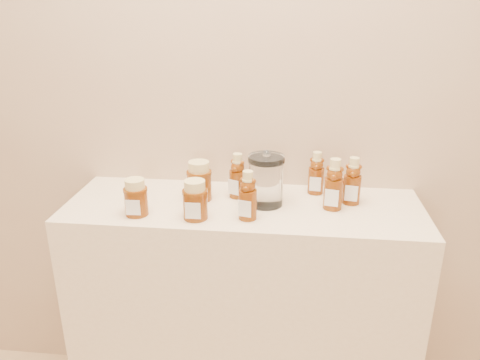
% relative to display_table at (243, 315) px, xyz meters
% --- Properties ---
extents(wall_back, '(3.50, 0.02, 2.70)m').
position_rel_display_table_xyz_m(wall_back, '(0.00, 0.20, 0.90)').
color(wall_back, tan).
rests_on(wall_back, ground).
extents(display_table, '(1.20, 0.40, 0.90)m').
position_rel_display_table_xyz_m(display_table, '(0.00, 0.00, 0.00)').
color(display_table, beige).
rests_on(display_table, ground).
extents(bear_bottle_back_left, '(0.08, 0.08, 0.18)m').
position_rel_display_table_xyz_m(bear_bottle_back_left, '(-0.03, 0.07, 0.54)').
color(bear_bottle_back_left, '#5B2507').
rests_on(bear_bottle_back_left, display_table).
extents(bear_bottle_back_mid, '(0.06, 0.06, 0.17)m').
position_rel_display_table_xyz_m(bear_bottle_back_mid, '(0.24, 0.13, 0.54)').
color(bear_bottle_back_mid, '#5B2507').
rests_on(bear_bottle_back_mid, display_table).
extents(bear_bottle_back_right, '(0.07, 0.07, 0.18)m').
position_rel_display_table_xyz_m(bear_bottle_back_right, '(0.36, 0.05, 0.54)').
color(bear_bottle_back_right, '#5B2507').
rests_on(bear_bottle_back_right, display_table).
extents(bear_bottle_front_left, '(0.07, 0.07, 0.18)m').
position_rel_display_table_xyz_m(bear_bottle_front_left, '(0.02, -0.10, 0.54)').
color(bear_bottle_front_left, '#5B2507').
rests_on(bear_bottle_front_left, display_table).
extents(bear_bottle_front_right, '(0.08, 0.08, 0.19)m').
position_rel_display_table_xyz_m(bear_bottle_front_right, '(0.29, 0.00, 0.55)').
color(bear_bottle_front_right, '#5B2507').
rests_on(bear_bottle_front_right, display_table).
extents(honey_jar_left, '(0.08, 0.08, 0.12)m').
position_rel_display_table_xyz_m(honey_jar_left, '(-0.33, -0.11, 0.51)').
color(honey_jar_left, '#5B2507').
rests_on(honey_jar_left, display_table).
extents(honey_jar_back, '(0.09, 0.09, 0.14)m').
position_rel_display_table_xyz_m(honey_jar_back, '(-0.15, 0.03, 0.52)').
color(honey_jar_back, '#5B2507').
rests_on(honey_jar_back, display_table).
extents(honey_jar_front, '(0.08, 0.08, 0.13)m').
position_rel_display_table_xyz_m(honey_jar_front, '(-0.14, -0.12, 0.51)').
color(honey_jar_front, '#5B2507').
rests_on(honey_jar_front, display_table).
extents(glass_canister, '(0.16, 0.16, 0.19)m').
position_rel_display_table_xyz_m(glass_canister, '(0.07, 0.01, 0.54)').
color(glass_canister, white).
rests_on(glass_canister, display_table).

